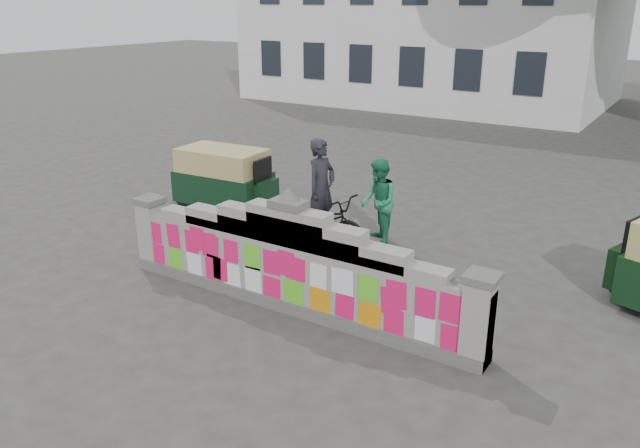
% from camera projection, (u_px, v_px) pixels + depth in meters
% --- Properties ---
extents(ground, '(100.00, 100.00, 0.00)m').
position_uv_depth(ground, '(290.00, 308.00, 9.91)').
color(ground, '#383533').
rests_on(ground, ground).
extents(parapet_wall, '(6.48, 0.44, 2.01)m').
position_uv_depth(parapet_wall, '(289.00, 265.00, 9.65)').
color(parapet_wall, '#4C4C49').
rests_on(parapet_wall, ground).
extents(building, '(16.00, 10.00, 8.90)m').
position_uv_depth(building, '(435.00, 13.00, 29.52)').
color(building, silver).
rests_on(building, ground).
extents(cyclist_bike, '(2.24, 1.01, 1.14)m').
position_uv_depth(cyclist_bike, '(321.00, 220.00, 12.14)').
color(cyclist_bike, black).
rests_on(cyclist_bike, ground).
extents(cyclist_rider, '(0.54, 0.75, 1.93)m').
position_uv_depth(cyclist_rider, '(321.00, 201.00, 12.01)').
color(cyclist_rider, black).
rests_on(cyclist_rider, ground).
extents(pedestrian, '(1.02, 1.06, 1.72)m').
position_uv_depth(pedestrian, '(378.00, 202.00, 12.29)').
color(pedestrian, '#238156').
rests_on(pedestrian, ground).
extents(rickshaw_left, '(2.55, 1.30, 1.39)m').
position_uv_depth(rickshaw_left, '(225.00, 178.00, 14.47)').
color(rickshaw_left, black).
rests_on(rickshaw_left, ground).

